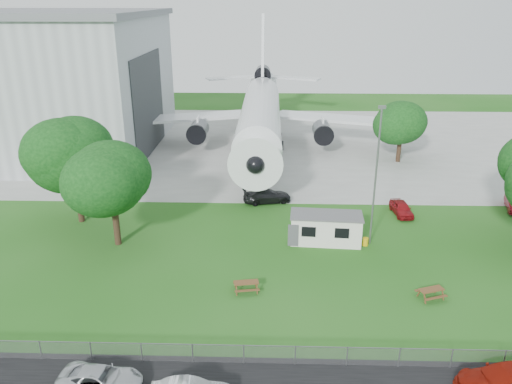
{
  "coord_description": "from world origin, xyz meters",
  "views": [
    {
      "loc": [
        -0.58,
        -33.1,
        20.02
      ],
      "look_at": [
        -1.81,
        8.0,
        4.0
      ],
      "focal_mm": 35.0,
      "sensor_mm": 36.0,
      "label": 1
    }
  ],
  "objects_px": {
    "airliner": "(261,111)",
    "picnic_east": "(430,298)",
    "hangar": "(2,80)",
    "site_cabin": "(326,228)",
    "picnic_west": "(246,291)"
  },
  "relations": [
    {
      "from": "site_cabin",
      "to": "picnic_east",
      "type": "relative_size",
      "value": 3.8
    },
    {
      "from": "hangar",
      "to": "airliner",
      "type": "distance_m",
      "value": 36.21
    },
    {
      "from": "hangar",
      "to": "picnic_west",
      "type": "distance_m",
      "value": 52.82
    },
    {
      "from": "hangar",
      "to": "picnic_west",
      "type": "height_order",
      "value": "hangar"
    },
    {
      "from": "hangar",
      "to": "site_cabin",
      "type": "distance_m",
      "value": 52.28
    },
    {
      "from": "hangar",
      "to": "site_cabin",
      "type": "height_order",
      "value": "hangar"
    },
    {
      "from": "picnic_east",
      "to": "hangar",
      "type": "bearing_deg",
      "value": 122.29
    },
    {
      "from": "picnic_west",
      "to": "hangar",
      "type": "bearing_deg",
      "value": 124.32
    },
    {
      "from": "airliner",
      "to": "picnic_east",
      "type": "relative_size",
      "value": 26.52
    },
    {
      "from": "airliner",
      "to": "site_cabin",
      "type": "height_order",
      "value": "airliner"
    },
    {
      "from": "picnic_west",
      "to": "picnic_east",
      "type": "distance_m",
      "value": 13.21
    },
    {
      "from": "airliner",
      "to": "picnic_west",
      "type": "distance_m",
      "value": 37.97
    },
    {
      "from": "airliner",
      "to": "picnic_east",
      "type": "xyz_separation_m",
      "value": [
        12.97,
        -38.15,
        -5.27
      ]
    },
    {
      "from": "picnic_west",
      "to": "airliner",
      "type": "bearing_deg",
      "value": 80.53
    },
    {
      "from": "picnic_east",
      "to": "picnic_west",
      "type": "bearing_deg",
      "value": 157.94
    }
  ]
}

